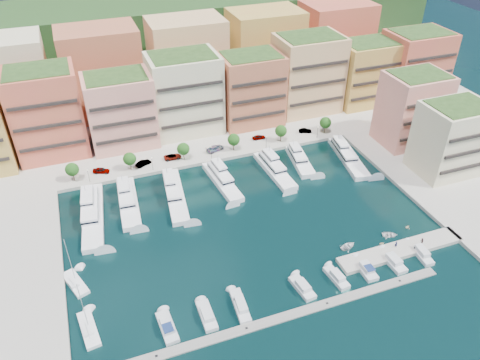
{
  "coord_description": "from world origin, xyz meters",
  "views": [
    {
      "loc": [
        -33.57,
        -84.72,
        77.12
      ],
      "look_at": [
        1.67,
        10.72,
        6.0
      ],
      "focal_mm": 35.0,
      "sensor_mm": 36.0,
      "label": 1
    }
  ],
  "objects_px": {
    "tree_5": "(325,123)",
    "cruiser_6": "(337,278)",
    "lamppost_0": "(88,174)",
    "cruiser_1": "(167,327)",
    "yacht_0": "(92,212)",
    "yacht_6": "(347,155)",
    "tree_2": "(183,149)",
    "cruiser_5": "(302,288)",
    "cruiser_3": "(240,306)",
    "tree_1": "(130,159)",
    "yacht_3": "(221,179)",
    "cruiser_2": "(207,316)",
    "car_0": "(101,170)",
    "tender_0": "(348,246)",
    "car_3": "(215,148)",
    "cruiser_9": "(420,253)",
    "yacht_4": "(274,168)",
    "cruiser_8": "(392,261)",
    "lamppost_2": "(211,150)",
    "tender_1": "(382,243)",
    "yacht_5": "(299,159)",
    "sailboat_1": "(75,284)",
    "person_0": "(396,244)",
    "sailboat_0": "(89,330)",
    "car_4": "(259,137)",
    "car_1": "(143,163)",
    "car_5": "(305,131)",
    "lamppost_1": "(152,162)",
    "lamppost_3": "(266,140)",
    "tree_0": "(72,169)",
    "tree_3": "(234,140)",
    "yacht_1": "(128,200)",
    "person_1": "(422,242)",
    "cruiser_7": "(365,269)",
    "tender_3": "(407,227)",
    "car_2": "(173,157)",
    "yacht_2": "(174,192)"
  },
  "relations": [
    {
      "from": "person_0",
      "to": "tree_3",
      "type": "bearing_deg",
      "value": -2.12
    },
    {
      "from": "tree_1",
      "to": "yacht_3",
      "type": "xyz_separation_m",
      "value": [
        23.25,
        -13.92,
        -3.53
      ]
    },
    {
      "from": "lamppost_1",
      "to": "sailboat_1",
      "type": "distance_m",
      "value": 45.04
    },
    {
      "from": "cruiser_1",
      "to": "cruiser_6",
      "type": "distance_m",
      "value": 37.96
    },
    {
      "from": "lamppost_2",
      "to": "cruiser_1",
      "type": "xyz_separation_m",
      "value": [
        -26.65,
        -55.81,
        -3.26
      ]
    },
    {
      "from": "lamppost_0",
      "to": "cruiser_5",
      "type": "height_order",
      "value": "lamppost_0"
    },
    {
      "from": "tender_1",
      "to": "cruiser_1",
      "type": "bearing_deg",
      "value": 100.38
    },
    {
      "from": "cruiser_2",
      "to": "car_5",
      "type": "bearing_deg",
      "value": 48.99
    },
    {
      "from": "cruiser_3",
      "to": "cruiser_9",
      "type": "relative_size",
      "value": 1.1
    },
    {
      "from": "yacht_1",
      "to": "sailboat_1",
      "type": "bearing_deg",
      "value": -121.76
    },
    {
      "from": "tree_3",
      "to": "tree_1",
      "type": "bearing_deg",
      "value": 180.0
    },
    {
      "from": "yacht_1",
      "to": "sailboat_0",
      "type": "relative_size",
      "value": 1.7
    },
    {
      "from": "yacht_0",
      "to": "sailboat_1",
      "type": "relative_size",
      "value": 2.05
    },
    {
      "from": "yacht_5",
      "to": "yacht_4",
      "type": "bearing_deg",
      "value": -168.44
    },
    {
      "from": "cruiser_2",
      "to": "cruiser_6",
      "type": "xyz_separation_m",
      "value": [
        29.81,
        0.01,
        0.0
      ]
    },
    {
      "from": "tree_3",
      "to": "sailboat_0",
      "type": "bearing_deg",
      "value": -132.82
    },
    {
      "from": "tree_5",
      "to": "cruiser_3",
      "type": "xyz_separation_m",
      "value": [
        -51.31,
        -58.1,
        -4.2
      ]
    },
    {
      "from": "cruiser_2",
      "to": "cruiser_7",
      "type": "xyz_separation_m",
      "value": [
        37.2,
        -0.01,
        0.02
      ]
    },
    {
      "from": "tree_2",
      "to": "car_5",
      "type": "relative_size",
      "value": 1.36
    },
    {
      "from": "tender_3",
      "to": "car_5",
      "type": "xyz_separation_m",
      "value": [
        -2.69,
        51.43,
        1.29
      ]
    },
    {
      "from": "yacht_2",
      "to": "cruiser_3",
      "type": "xyz_separation_m",
      "value": [
        3.53,
        -42.48,
        -0.66
      ]
    },
    {
      "from": "tender_1",
      "to": "tender_0",
      "type": "height_order",
      "value": "tender_0"
    },
    {
      "from": "tree_1",
      "to": "yacht_1",
      "type": "xyz_separation_m",
      "value": [
        -3.32,
        -14.68,
        -3.65
      ]
    },
    {
      "from": "yacht_4",
      "to": "cruiser_8",
      "type": "height_order",
      "value": "yacht_4"
    },
    {
      "from": "car_4",
      "to": "cruiser_8",
      "type": "bearing_deg",
      "value": -170.15
    },
    {
      "from": "lamppost_0",
      "to": "cruiser_1",
      "type": "bearing_deg",
      "value": -80.48
    },
    {
      "from": "yacht_2",
      "to": "lamppost_0",
      "type": "bearing_deg",
      "value": 147.82
    },
    {
      "from": "car_1",
      "to": "car_5",
      "type": "distance_m",
      "value": 54.19
    },
    {
      "from": "yacht_0",
      "to": "tender_0",
      "type": "xyz_separation_m",
      "value": [
        55.86,
        -33.31,
        -0.78
      ]
    },
    {
      "from": "lamppost_0",
      "to": "car_0",
      "type": "height_order",
      "value": "lamppost_0"
    },
    {
      "from": "tree_2",
      "to": "cruiser_5",
      "type": "distance_m",
      "value": 59.25
    },
    {
      "from": "lamppost_1",
      "to": "car_1",
      "type": "height_order",
      "value": "lamppost_1"
    },
    {
      "from": "tender_1",
      "to": "car_0",
      "type": "distance_m",
      "value": 79.98
    },
    {
      "from": "yacht_0",
      "to": "yacht_6",
      "type": "xyz_separation_m",
      "value": [
        76.35,
        1.63,
        0.0
      ]
    },
    {
      "from": "yacht_1",
      "to": "cruiser_8",
      "type": "relative_size",
      "value": 2.84
    },
    {
      "from": "yacht_0",
      "to": "car_2",
      "type": "relative_size",
      "value": 5.18
    },
    {
      "from": "lamppost_3",
      "to": "sailboat_0",
      "type": "xyz_separation_m",
      "value": [
        -59.23,
        -50.83,
        -3.52
      ]
    },
    {
      "from": "tender_1",
      "to": "yacht_3",
      "type": "bearing_deg",
      "value": 40.2
    },
    {
      "from": "cruiser_1",
      "to": "cruiser_5",
      "type": "relative_size",
      "value": 1.08
    },
    {
      "from": "lamppost_1",
      "to": "cruiser_8",
      "type": "xyz_separation_m",
      "value": [
        43.9,
        -55.78,
        -3.28
      ]
    },
    {
      "from": "person_0",
      "to": "sailboat_0",
      "type": "bearing_deg",
      "value": 65.58
    },
    {
      "from": "cruiser_9",
      "to": "tree_0",
      "type": "bearing_deg",
      "value": 141.73
    },
    {
      "from": "cruiser_8",
      "to": "person_1",
      "type": "bearing_deg",
      "value": 12.18
    },
    {
      "from": "sailboat_1",
      "to": "car_4",
      "type": "bearing_deg",
      "value": 35.52
    },
    {
      "from": "car_0",
      "to": "tender_0",
      "type": "bearing_deg",
      "value": -114.71
    },
    {
      "from": "car_0",
      "to": "car_3",
      "type": "distance_m",
      "value": 34.75
    },
    {
      "from": "lamppost_1",
      "to": "yacht_4",
      "type": "relative_size",
      "value": 0.2
    },
    {
      "from": "tree_5",
      "to": "cruiser_6",
      "type": "bearing_deg",
      "value": -116.29
    },
    {
      "from": "lamppost_3",
      "to": "sailboat_1",
      "type": "distance_m",
      "value": 71.49
    },
    {
      "from": "cruiser_9",
      "to": "car_0",
      "type": "height_order",
      "value": "car_0"
    }
  ]
}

